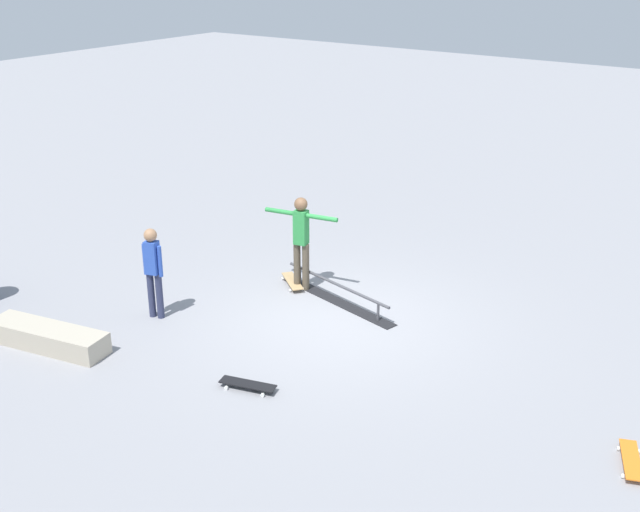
# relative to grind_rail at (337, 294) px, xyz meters

# --- Properties ---
(ground_plane) EXTENTS (60.00, 60.00, 0.00)m
(ground_plane) POSITION_rel_grind_rail_xyz_m (-0.40, 0.57, -0.15)
(ground_plane) COLOR gray
(grind_rail) EXTENTS (2.59, 0.84, 0.34)m
(grind_rail) POSITION_rel_grind_rail_xyz_m (0.00, 0.00, 0.00)
(grind_rail) COLOR black
(grind_rail) RESTS_ON ground_plane
(skate_ledge) EXTENTS (2.02, 0.88, 0.33)m
(skate_ledge) POSITION_rel_grind_rail_xyz_m (2.65, 3.85, 0.02)
(skate_ledge) COLOR #B2A893
(skate_ledge) RESTS_ON ground_plane
(skater_main) EXTENTS (1.35, 0.32, 1.68)m
(skater_main) POSITION_rel_grind_rail_xyz_m (0.81, -0.09, 0.83)
(skater_main) COLOR brown
(skater_main) RESTS_ON ground_plane
(skateboard_main) EXTENTS (0.75, 0.65, 0.09)m
(skateboard_main) POSITION_rel_grind_rail_xyz_m (1.03, -0.11, -0.07)
(skateboard_main) COLOR tan
(skateboard_main) RESTS_ON ground_plane
(bystander_blue_shirt) EXTENTS (0.35, 0.22, 1.53)m
(bystander_blue_shirt) POSITION_rel_grind_rail_xyz_m (2.07, 2.18, 0.72)
(bystander_blue_shirt) COLOR #2D3351
(bystander_blue_shirt) RESTS_ON ground_plane
(loose_skateboard_orange) EXTENTS (0.47, 0.82, 0.09)m
(loose_skateboard_orange) POSITION_rel_grind_rail_xyz_m (-5.34, 1.74, -0.07)
(loose_skateboard_orange) COLOR orange
(loose_skateboard_orange) RESTS_ON ground_plane
(loose_skateboard_black) EXTENTS (0.82, 0.41, 0.09)m
(loose_skateboard_black) POSITION_rel_grind_rail_xyz_m (-0.58, 3.04, -0.07)
(loose_skateboard_black) COLOR black
(loose_skateboard_black) RESTS_ON ground_plane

